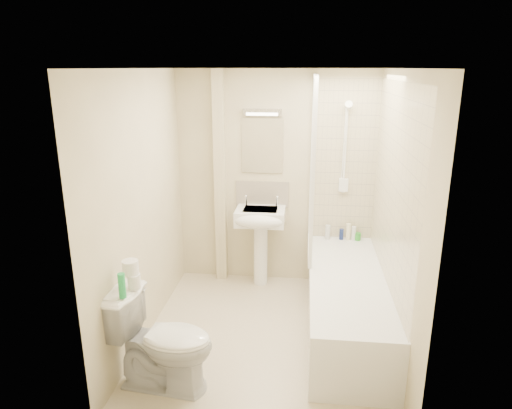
# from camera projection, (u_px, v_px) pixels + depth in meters

# --- Properties ---
(floor) EXTENTS (2.50, 2.50, 0.00)m
(floor) POSITION_uv_depth(u_px,v_px,m) (265.00, 335.00, 4.27)
(floor) COLOR beige
(floor) RESTS_ON ground
(wall_back) EXTENTS (2.20, 0.02, 2.40)m
(wall_back) POSITION_uv_depth(u_px,v_px,m) (276.00, 180.00, 5.11)
(wall_back) COLOR beige
(wall_back) RESTS_ON ground
(wall_left) EXTENTS (0.02, 2.50, 2.40)m
(wall_left) POSITION_uv_depth(u_px,v_px,m) (142.00, 210.00, 4.04)
(wall_left) COLOR beige
(wall_left) RESTS_ON ground
(wall_right) EXTENTS (0.02, 2.50, 2.40)m
(wall_right) POSITION_uv_depth(u_px,v_px,m) (397.00, 218.00, 3.81)
(wall_right) COLOR beige
(wall_right) RESTS_ON ground
(ceiling) EXTENTS (2.20, 2.50, 0.02)m
(ceiling) POSITION_uv_depth(u_px,v_px,m) (267.00, 68.00, 3.58)
(ceiling) COLOR white
(ceiling) RESTS_ON wall_back
(tile_back) EXTENTS (0.70, 0.01, 1.75)m
(tile_back) POSITION_uv_depth(u_px,v_px,m) (344.00, 162.00, 4.96)
(tile_back) COLOR beige
(tile_back) RESTS_ON wall_back
(tile_right) EXTENTS (0.01, 2.10, 1.75)m
(tile_right) POSITION_uv_depth(u_px,v_px,m) (393.00, 186.00, 3.93)
(tile_right) COLOR beige
(tile_right) RESTS_ON wall_right
(pipe_boxing) EXTENTS (0.12, 0.12, 2.40)m
(pipe_boxing) POSITION_uv_depth(u_px,v_px,m) (220.00, 179.00, 5.12)
(pipe_boxing) COLOR beige
(pipe_boxing) RESTS_ON ground
(splashback) EXTENTS (0.60, 0.02, 0.30)m
(splashback) POSITION_uv_depth(u_px,v_px,m) (262.00, 194.00, 5.17)
(splashback) COLOR beige
(splashback) RESTS_ON wall_back
(mirror) EXTENTS (0.46, 0.01, 0.60)m
(mirror) POSITION_uv_depth(u_px,v_px,m) (262.00, 146.00, 5.01)
(mirror) COLOR white
(mirror) RESTS_ON wall_back
(strip_light) EXTENTS (0.42, 0.07, 0.07)m
(strip_light) POSITION_uv_depth(u_px,v_px,m) (262.00, 112.00, 4.88)
(strip_light) COLOR silver
(strip_light) RESTS_ON wall_back
(bathtub) EXTENTS (0.70, 2.10, 0.55)m
(bathtub) POSITION_uv_depth(u_px,v_px,m) (346.00, 302.00, 4.30)
(bathtub) COLOR white
(bathtub) RESTS_ON ground
(shower_screen) EXTENTS (0.04, 0.92, 1.80)m
(shower_screen) POSITION_uv_depth(u_px,v_px,m) (313.00, 167.00, 4.57)
(shower_screen) COLOR white
(shower_screen) RESTS_ON bathtub
(shower_fixture) EXTENTS (0.10, 0.16, 0.99)m
(shower_fixture) POSITION_uv_depth(u_px,v_px,m) (345.00, 151.00, 4.88)
(shower_fixture) COLOR white
(shower_fixture) RESTS_ON wall_back
(pedestal_sink) EXTENTS (0.54, 0.49, 1.04)m
(pedestal_sink) POSITION_uv_depth(u_px,v_px,m) (260.00, 226.00, 5.04)
(pedestal_sink) COLOR white
(pedestal_sink) RESTS_ON ground
(bottle_white_a) EXTENTS (0.06, 0.06, 0.16)m
(bottle_white_a) POSITION_uv_depth(u_px,v_px,m) (328.00, 232.00, 5.13)
(bottle_white_a) COLOR silver
(bottle_white_a) RESTS_ON bathtub
(bottle_blue) EXTENTS (0.05, 0.05, 0.12)m
(bottle_blue) POSITION_uv_depth(u_px,v_px,m) (341.00, 234.00, 5.12)
(bottle_blue) COLOR navy
(bottle_blue) RESTS_ON bathtub
(bottle_cream) EXTENTS (0.05, 0.05, 0.19)m
(bottle_cream) POSITION_uv_depth(u_px,v_px,m) (348.00, 232.00, 5.10)
(bottle_cream) COLOR #F9F2C0
(bottle_cream) RESTS_ON bathtub
(bottle_white_b) EXTENTS (0.05, 0.05, 0.16)m
(bottle_white_b) POSITION_uv_depth(u_px,v_px,m) (354.00, 233.00, 5.10)
(bottle_white_b) COLOR silver
(bottle_white_b) RESTS_ON bathtub
(bottle_green) EXTENTS (0.07, 0.07, 0.08)m
(bottle_green) POSITION_uv_depth(u_px,v_px,m) (358.00, 237.00, 5.10)
(bottle_green) COLOR green
(bottle_green) RESTS_ON bathtub
(toilet) EXTENTS (0.63, 0.89, 0.80)m
(toilet) POSITION_uv_depth(u_px,v_px,m) (163.00, 340.00, 3.49)
(toilet) COLOR white
(toilet) RESTS_ON ground
(toilet_roll_lower) EXTENTS (0.10, 0.10, 0.11)m
(toilet_roll_lower) POSITION_uv_depth(u_px,v_px,m) (134.00, 281.00, 3.45)
(toilet_roll_lower) COLOR white
(toilet_roll_lower) RESTS_ON toilet
(toilet_roll_upper) EXTENTS (0.12, 0.12, 0.11)m
(toilet_roll_upper) POSITION_uv_depth(u_px,v_px,m) (130.00, 267.00, 3.44)
(toilet_roll_upper) COLOR white
(toilet_roll_upper) RESTS_ON toilet_roll_lower
(green_bottle) EXTENTS (0.05, 0.05, 0.19)m
(green_bottle) POSITION_uv_depth(u_px,v_px,m) (122.00, 286.00, 3.29)
(green_bottle) COLOR green
(green_bottle) RESTS_ON toilet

